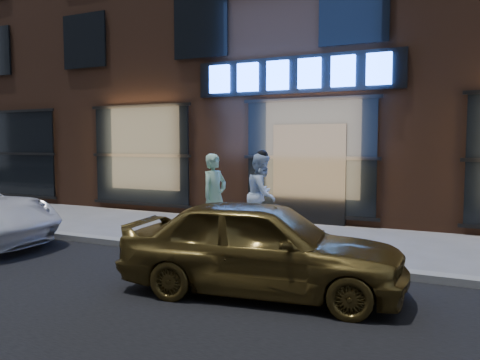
% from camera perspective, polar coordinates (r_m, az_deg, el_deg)
% --- Properties ---
extents(ground, '(90.00, 90.00, 0.00)m').
position_cam_1_polar(ground, '(7.96, -0.00, -9.66)').
color(ground, slate).
rests_on(ground, ground).
extents(curb, '(60.00, 0.25, 0.12)m').
position_cam_1_polar(curb, '(7.95, -0.00, -9.24)').
color(curb, gray).
rests_on(curb, ground).
extents(storefront_building, '(30.20, 8.28, 10.30)m').
position_cam_1_polar(storefront_building, '(15.66, 13.03, 16.19)').
color(storefront_building, '#54301E').
rests_on(storefront_building, ground).
extents(man_bowtie, '(0.58, 0.72, 1.73)m').
position_cam_1_polar(man_bowtie, '(9.68, -3.14, -1.91)').
color(man_bowtie, '#A7DCBE').
rests_on(man_bowtie, ground).
extents(man_cap, '(0.73, 0.90, 1.73)m').
position_cam_1_polar(man_cap, '(9.93, 2.70, -1.75)').
color(man_cap, white).
rests_on(man_cap, ground).
extents(gold_sedan, '(3.81, 1.92, 1.24)m').
position_cam_1_polar(gold_sedan, '(6.11, 2.61, -8.05)').
color(gold_sedan, brown).
rests_on(gold_sedan, ground).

